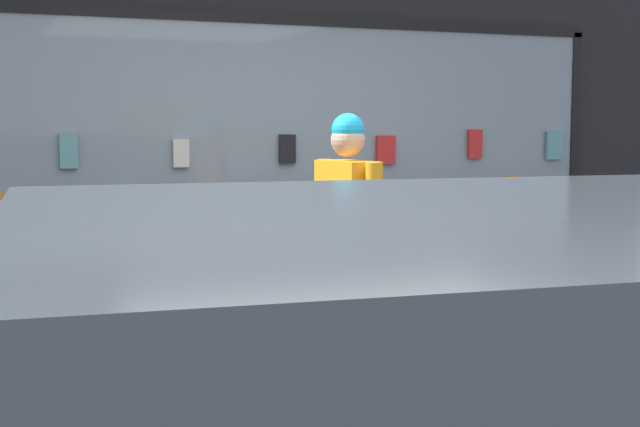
% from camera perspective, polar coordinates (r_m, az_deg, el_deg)
% --- Properties ---
extents(ground_plane, '(40.00, 40.00, 0.00)m').
position_cam_1_polar(ground_plane, '(5.03, 3.67, -12.23)').
color(ground_plane, '#2D2D33').
extents(shopfront_facade, '(7.75, 0.29, 3.67)m').
position_cam_1_polar(shopfront_facade, '(7.02, -4.77, 7.82)').
color(shopfront_facade, black).
rests_on(shopfront_facade, ground_plane).
extents(display_table_main, '(2.89, 0.82, 0.94)m').
position_cam_1_polar(display_table_main, '(5.87, -1.00, -1.95)').
color(display_table_main, brown).
rests_on(display_table_main, ground_plane).
extents(person_browsing, '(0.28, 0.64, 1.62)m').
position_cam_1_polar(person_browsing, '(5.46, 1.78, -0.71)').
color(person_browsing, black).
rests_on(person_browsing, ground_plane).
extents(small_dog, '(0.35, 0.55, 0.44)m').
position_cam_1_polar(small_dog, '(5.68, 7.56, -7.05)').
color(small_dog, black).
rests_on(small_dog, ground_plane).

